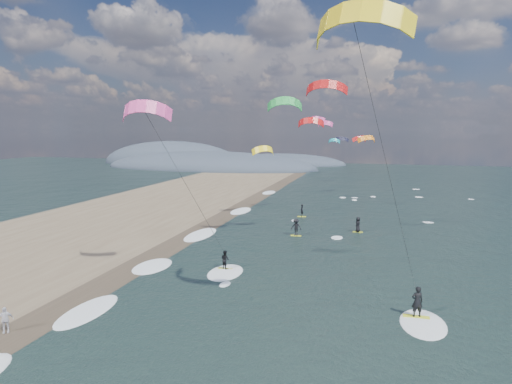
# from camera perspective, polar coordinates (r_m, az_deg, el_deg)

# --- Properties ---
(wet_sand_strip) EXTENTS (3.00, 240.00, 0.00)m
(wet_sand_strip) POSITION_cam_1_polar(r_m,az_deg,el_deg) (33.45, -19.87, -11.68)
(wet_sand_strip) COLOR #382D23
(wet_sand_strip) RESTS_ON ground
(coastal_hills) EXTENTS (80.00, 41.00, 15.00)m
(coastal_hills) POSITION_cam_1_polar(r_m,az_deg,el_deg) (134.06, -7.01, 3.49)
(coastal_hills) COLOR #3D4756
(coastal_hills) RESTS_ON ground
(kitesurfer_near_a) EXTENTS (8.09, 9.00, 17.16)m
(kitesurfer_near_a) POSITION_cam_1_polar(r_m,az_deg,el_deg) (21.07, 14.59, 14.12)
(kitesurfer_near_a) COLOR #CED726
(kitesurfer_near_a) RESTS_ON ground
(kitesurfer_near_b) EXTENTS (6.85, 8.37, 13.73)m
(kitesurfer_near_b) POSITION_cam_1_polar(r_m,az_deg,el_deg) (30.52, -10.98, 3.23)
(kitesurfer_near_b) COLOR #CED726
(kitesurfer_near_b) RESTS_ON ground
(far_kitesurfers) EXTENTS (8.45, 10.89, 1.85)m
(far_kitesurfers) POSITION_cam_1_polar(r_m,az_deg,el_deg) (47.59, 7.84, -4.22)
(far_kitesurfers) COLOR #CED726
(far_kitesurfers) RESTS_ON ground
(bg_kite_field) EXTENTS (15.14, 70.36, 7.72)m
(bg_kite_field) POSITION_cam_1_polar(r_m,az_deg,el_deg) (69.93, 9.91, 8.46)
(bg_kite_field) COLOR black
(bg_kite_field) RESTS_ON ground
(shoreline_surf) EXTENTS (2.40, 79.40, 0.11)m
(shoreline_surf) POSITION_cam_1_polar(r_m,az_deg,el_deg) (36.59, -13.95, -9.69)
(shoreline_surf) COLOR white
(shoreline_surf) RESTS_ON ground
(beach_walker) EXTENTS (0.89, 0.83, 1.47)m
(beach_walker) POSITION_cam_1_polar(r_m,az_deg,el_deg) (28.33, -30.48, -14.48)
(beach_walker) COLOR silver
(beach_walker) RESTS_ON ground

